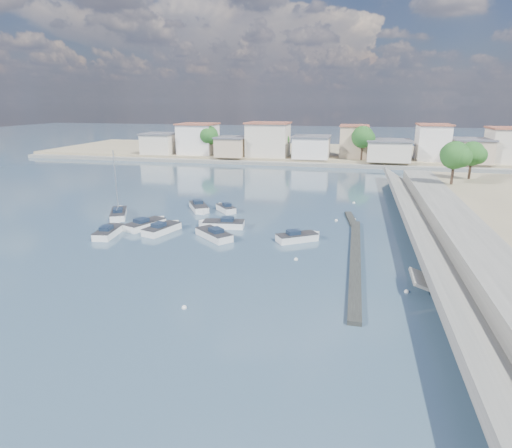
{
  "coord_description": "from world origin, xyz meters",
  "views": [
    {
      "loc": [
        6.24,
        -29.99,
        14.83
      ],
      "look_at": [
        -4.11,
        15.41,
        1.4
      ],
      "focal_mm": 30.0,
      "sensor_mm": 36.0,
      "label": 1
    }
  ],
  "objects_px": {
    "motorboat_a": "(110,232)",
    "motorboat_d": "(221,224)",
    "motorboat_g": "(199,208)",
    "motorboat_f": "(225,209)",
    "motorboat_e": "(147,224)",
    "sailboat": "(119,213)",
    "motorboat_b": "(163,229)",
    "motorboat_c": "(213,234)",
    "motorboat_h": "(299,237)"
  },
  "relations": [
    {
      "from": "motorboat_b",
      "to": "sailboat",
      "type": "bearing_deg",
      "value": 149.26
    },
    {
      "from": "motorboat_b",
      "to": "motorboat_e",
      "type": "relative_size",
      "value": 0.96
    },
    {
      "from": "motorboat_b",
      "to": "motorboat_d",
      "type": "xyz_separation_m",
      "value": [
        6.12,
        3.31,
        -0.0
      ]
    },
    {
      "from": "sailboat",
      "to": "motorboat_a",
      "type": "bearing_deg",
      "value": -66.98
    },
    {
      "from": "motorboat_d",
      "to": "motorboat_b",
      "type": "bearing_deg",
      "value": -151.56
    },
    {
      "from": "motorboat_e",
      "to": "motorboat_g",
      "type": "distance_m",
      "value": 9.97
    },
    {
      "from": "motorboat_b",
      "to": "motorboat_e",
      "type": "height_order",
      "value": "same"
    },
    {
      "from": "motorboat_b",
      "to": "motorboat_d",
      "type": "distance_m",
      "value": 6.95
    },
    {
      "from": "motorboat_b",
      "to": "motorboat_g",
      "type": "bearing_deg",
      "value": 87.22
    },
    {
      "from": "motorboat_a",
      "to": "motorboat_g",
      "type": "xyz_separation_m",
      "value": [
        6.04,
        13.24,
        0.0
      ]
    },
    {
      "from": "motorboat_f",
      "to": "motorboat_b",
      "type": "bearing_deg",
      "value": -111.17
    },
    {
      "from": "motorboat_g",
      "to": "motorboat_h",
      "type": "bearing_deg",
      "value": -34.21
    },
    {
      "from": "motorboat_f",
      "to": "motorboat_h",
      "type": "distance_m",
      "value": 15.95
    },
    {
      "from": "motorboat_c",
      "to": "sailboat",
      "type": "bearing_deg",
      "value": 158.35
    },
    {
      "from": "motorboat_c",
      "to": "motorboat_f",
      "type": "xyz_separation_m",
      "value": [
        -2.08,
        11.81,
        -0.0
      ]
    },
    {
      "from": "motorboat_e",
      "to": "motorboat_h",
      "type": "height_order",
      "value": "same"
    },
    {
      "from": "motorboat_c",
      "to": "motorboat_d",
      "type": "relative_size",
      "value": 0.91
    },
    {
      "from": "motorboat_b",
      "to": "sailboat",
      "type": "relative_size",
      "value": 0.61
    },
    {
      "from": "motorboat_c",
      "to": "motorboat_a",
      "type": "bearing_deg",
      "value": -171.68
    },
    {
      "from": "motorboat_h",
      "to": "sailboat",
      "type": "bearing_deg",
      "value": 168.54
    },
    {
      "from": "motorboat_f",
      "to": "motorboat_g",
      "type": "relative_size",
      "value": 0.71
    },
    {
      "from": "motorboat_e",
      "to": "sailboat",
      "type": "relative_size",
      "value": 0.63
    },
    {
      "from": "motorboat_c",
      "to": "motorboat_g",
      "type": "xyz_separation_m",
      "value": [
        -5.83,
        11.51,
        0.0
      ]
    },
    {
      "from": "motorboat_e",
      "to": "motorboat_b",
      "type": "bearing_deg",
      "value": -25.43
    },
    {
      "from": "motorboat_a",
      "to": "sailboat",
      "type": "distance_m",
      "value": 8.43
    },
    {
      "from": "motorboat_f",
      "to": "sailboat",
      "type": "bearing_deg",
      "value": -156.14
    },
    {
      "from": "motorboat_e",
      "to": "motorboat_h",
      "type": "bearing_deg",
      "value": -3.38
    },
    {
      "from": "motorboat_b",
      "to": "motorboat_f",
      "type": "bearing_deg",
      "value": 68.83
    },
    {
      "from": "motorboat_f",
      "to": "motorboat_h",
      "type": "xyz_separation_m",
      "value": [
        11.72,
        -10.82,
        0.0
      ]
    },
    {
      "from": "motorboat_c",
      "to": "motorboat_h",
      "type": "bearing_deg",
      "value": 5.87
    },
    {
      "from": "motorboat_b",
      "to": "motorboat_h",
      "type": "relative_size",
      "value": 1.16
    },
    {
      "from": "motorboat_b",
      "to": "motorboat_d",
      "type": "relative_size",
      "value": 0.97
    },
    {
      "from": "motorboat_g",
      "to": "sailboat",
      "type": "relative_size",
      "value": 0.6
    },
    {
      "from": "motorboat_a",
      "to": "motorboat_e",
      "type": "xyz_separation_m",
      "value": [
        2.74,
        3.83,
        -0.0
      ]
    },
    {
      "from": "motorboat_b",
      "to": "motorboat_g",
      "type": "height_order",
      "value": "same"
    },
    {
      "from": "motorboat_d",
      "to": "motorboat_g",
      "type": "relative_size",
      "value": 1.05
    },
    {
      "from": "motorboat_a",
      "to": "motorboat_d",
      "type": "relative_size",
      "value": 0.95
    },
    {
      "from": "motorboat_e",
      "to": "sailboat",
      "type": "xyz_separation_m",
      "value": [
        -6.03,
        3.92,
        0.04
      ]
    },
    {
      "from": "motorboat_d",
      "to": "motorboat_g",
      "type": "distance_m",
      "value": 9.29
    },
    {
      "from": "motorboat_d",
      "to": "motorboat_e",
      "type": "distance_m",
      "value": 9.11
    },
    {
      "from": "motorboat_e",
      "to": "motorboat_f",
      "type": "xyz_separation_m",
      "value": [
        7.05,
        9.71,
        -0.0
      ]
    },
    {
      "from": "motorboat_e",
      "to": "motorboat_c",
      "type": "bearing_deg",
      "value": -12.95
    },
    {
      "from": "motorboat_b",
      "to": "motorboat_c",
      "type": "bearing_deg",
      "value": -6.98
    },
    {
      "from": "motorboat_a",
      "to": "motorboat_d",
      "type": "height_order",
      "value": "same"
    },
    {
      "from": "motorboat_e",
      "to": "sailboat",
      "type": "distance_m",
      "value": 7.2
    },
    {
      "from": "motorboat_a",
      "to": "sailboat",
      "type": "xyz_separation_m",
      "value": [
        -3.29,
        7.75,
        0.04
      ]
    },
    {
      "from": "motorboat_a",
      "to": "motorboat_b",
      "type": "distance_m",
      "value": 6.06
    },
    {
      "from": "motorboat_a",
      "to": "motorboat_d",
      "type": "distance_m",
      "value": 13.01
    },
    {
      "from": "motorboat_d",
      "to": "motorboat_g",
      "type": "xyz_separation_m",
      "value": [
        -5.59,
        7.42,
        0.0
      ]
    },
    {
      "from": "motorboat_a",
      "to": "motorboat_c",
      "type": "distance_m",
      "value": 11.99
    }
  ]
}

